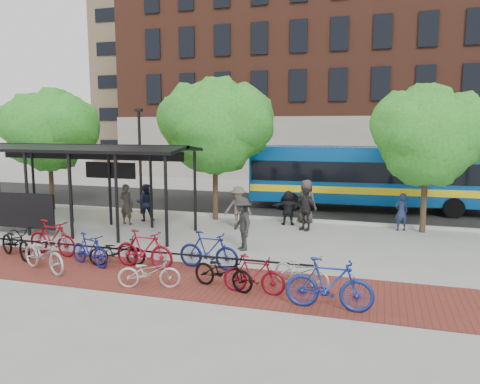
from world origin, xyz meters
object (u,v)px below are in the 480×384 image
(bike_8, at_px, (223,271))
(bike_2, at_px, (44,253))
(tree_b, at_px, (217,123))
(bike_10, at_px, (302,271))
(bike_1, at_px, (52,238))
(bus_shelter, at_px, (66,158))
(pedestrian_7, at_px, (401,212))
(bike_6, at_px, (149,272))
(pedestrian_9, at_px, (242,224))
(bus, at_px, (369,174))
(bike_9, at_px, (254,275))
(bike_5, at_px, (144,249))
(bike_11, at_px, (329,284))
(bike_4, at_px, (117,251))
(pedestrian_2, at_px, (146,202))
(lamp_post_left, at_px, (140,158))
(bike_7, at_px, (209,250))
(pedestrian_5, at_px, (288,208))
(pedestrian_6, at_px, (306,201))
(tree_a, at_px, (50,127))
(pedestrian_3, at_px, (238,208))
(tree_c, at_px, (430,133))
(bike_3, at_px, (90,250))
(bike_0, at_px, (16,242))
(pedestrian_4, at_px, (305,209))
(pedestrian_1, at_px, (127,204))

(bike_8, bearing_deg, bike_2, 107.11)
(tree_b, relative_size, bike_10, 3.75)
(bike_1, xyz_separation_m, bike_10, (8.52, -0.66, -0.15))
(bus_shelter, distance_m, pedestrian_7, 14.01)
(bike_6, xyz_separation_m, pedestrian_9, (1.28, 4.41, 0.50))
(bike_1, bearing_deg, bus, -32.77)
(bike_9, xyz_separation_m, bike_10, (1.10, 0.85, -0.05))
(bike_5, relative_size, bike_11, 0.95)
(bike_4, bearing_deg, pedestrian_2, 2.41)
(lamp_post_left, xyz_separation_m, bike_7, (6.37, -7.48, -2.17))
(bike_9, xyz_separation_m, pedestrian_5, (-0.79, 8.62, 0.26))
(bike_10, height_order, pedestrian_6, pedestrian_6)
(pedestrian_5, distance_m, pedestrian_7, 4.71)
(tree_a, height_order, bike_6, tree_a)
(bike_6, xyz_separation_m, pedestrian_3, (0.18, 7.57, 0.46))
(bike_1, distance_m, bike_10, 8.55)
(tree_c, bearing_deg, bus_shelter, -164.94)
(bike_3, height_order, pedestrian_6, pedestrian_6)
(tree_a, height_order, pedestrian_2, tree_a)
(tree_a, xyz_separation_m, bike_0, (4.77, -7.94, -3.70))
(bus_shelter, height_order, pedestrian_6, bus_shelter)
(bike_7, height_order, pedestrian_5, pedestrian_5)
(pedestrian_4, bearing_deg, pedestrian_7, 43.33)
(bus_shelter, relative_size, pedestrian_4, 5.91)
(bike_7, xyz_separation_m, pedestrian_7, (5.79, 7.22, 0.20))
(pedestrian_6, bearing_deg, bike_11, 124.65)
(pedestrian_6, bearing_deg, bus, -99.46)
(tree_a, xyz_separation_m, bus, (15.62, 4.55, -2.37))
(bike_5, xyz_separation_m, pedestrian_2, (-3.41, 6.45, 0.26))
(bike_5, xyz_separation_m, bike_9, (3.78, -1.13, -0.09))
(tree_a, distance_m, pedestrian_7, 17.41)
(bike_10, bearing_deg, pedestrian_2, 74.27)
(tree_b, xyz_separation_m, pedestrian_4, (4.24, -1.09, -3.56))
(lamp_post_left, xyz_separation_m, pedestrian_7, (12.16, -0.26, -1.96))
(bike_9, bearing_deg, bike_0, 85.56)
(pedestrian_4, bearing_deg, pedestrian_1, -144.32)
(bike_2, relative_size, bike_9, 1.25)
(bike_11, xyz_separation_m, pedestrian_7, (1.94, 9.38, 0.16))
(bike_7, height_order, pedestrian_4, pedestrian_4)
(bike_10, bearing_deg, bike_6, 131.08)
(lamp_post_left, xyz_separation_m, bike_3, (2.71, -8.24, -2.24))
(bike_10, xyz_separation_m, pedestrian_7, (2.82, 8.00, 0.33))
(tree_a, xyz_separation_m, pedestrian_4, (13.25, -1.09, -3.34))
(bus, bearing_deg, pedestrian_6, -125.29)
(bus, relative_size, pedestrian_4, 6.78)
(bike_2, relative_size, pedestrian_4, 1.17)
(bike_4, distance_m, bike_6, 2.44)
(tree_c, bearing_deg, pedestrian_6, 174.86)
(bike_3, height_order, pedestrian_7, pedestrian_7)
(tree_b, bearing_deg, bike_1, -114.02)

